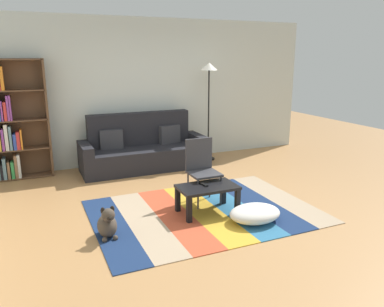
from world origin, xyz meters
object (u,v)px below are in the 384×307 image
at_px(bookshelf, 12,124).
at_px(pouf, 255,213).
at_px(dog, 107,224).
at_px(couch, 143,150).
at_px(folding_chair, 202,165).
at_px(tv_remote, 204,184).
at_px(standing_lamp, 209,79).
at_px(coffee_table, 207,191).

bearing_deg(bookshelf, pouf, -48.96).
relative_size(pouf, dog, 1.67).
relative_size(couch, folding_chair, 2.51).
bearing_deg(pouf, dog, 169.47).
relative_size(couch, dog, 5.69).
distance_m(pouf, dog, 1.79).
relative_size(couch, tv_remote, 15.07).
distance_m(couch, standing_lamp, 1.84).
bearing_deg(coffee_table, dog, -172.99).
bearing_deg(dog, tv_remote, 8.98).
xyz_separation_m(couch, tv_remote, (0.13, -2.29, 0.05)).
height_order(coffee_table, pouf, coffee_table).
distance_m(bookshelf, coffee_table, 3.53).
bearing_deg(pouf, tv_remote, 130.03).
height_order(pouf, standing_lamp, standing_lamp).
relative_size(bookshelf, dog, 4.96).
bearing_deg(dog, folding_chair, 21.22).
distance_m(bookshelf, folding_chair, 3.28).
height_order(bookshelf, standing_lamp, bookshelf).
xyz_separation_m(bookshelf, tv_remote, (2.26, -2.57, -0.54)).
bearing_deg(bookshelf, couch, -7.58).
xyz_separation_m(couch, bookshelf, (-2.12, 0.28, 0.59)).
height_order(bookshelf, folding_chair, bookshelf).
bearing_deg(standing_lamp, coffee_table, -116.38).
bearing_deg(tv_remote, dog, -176.58).
distance_m(dog, folding_chair, 1.59).
distance_m(pouf, tv_remote, 0.75).
relative_size(pouf, folding_chair, 0.74).
bearing_deg(coffee_table, couch, 94.03).
xyz_separation_m(couch, pouf, (0.58, -2.82, -0.22)).
bearing_deg(standing_lamp, couch, -177.23).
relative_size(bookshelf, standing_lamp, 1.04).
xyz_separation_m(bookshelf, dog, (0.95, -2.78, -0.76)).
relative_size(coffee_table, pouf, 1.15).
bearing_deg(folding_chair, dog, -137.22).
bearing_deg(pouf, coffee_table, 130.32).
height_order(bookshelf, tv_remote, bookshelf).
bearing_deg(folding_chair, standing_lamp, 83.03).
height_order(coffee_table, folding_chair, folding_chair).
distance_m(coffee_table, dog, 1.36).
bearing_deg(bookshelf, folding_chair, -42.92).
xyz_separation_m(couch, coffee_table, (0.16, -2.33, -0.03)).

